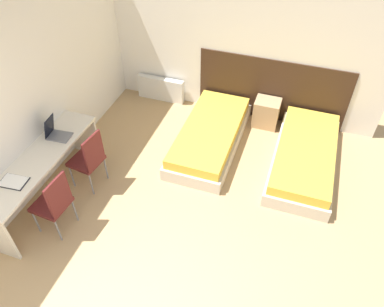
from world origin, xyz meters
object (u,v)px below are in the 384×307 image
at_px(bed_near_window, 210,136).
at_px(laptop, 56,133).
at_px(bed_near_door, 304,157).
at_px(chair_near_laptop, 89,158).
at_px(nightstand, 266,113).
at_px(chair_near_notebook, 54,202).

relative_size(bed_near_window, laptop, 6.17).
xyz_separation_m(bed_near_door, chair_near_laptop, (-2.84, -1.39, 0.34)).
bearing_deg(nightstand, bed_near_door, -48.02).
distance_m(nightstand, chair_near_laptop, 3.06).
xyz_separation_m(bed_near_window, laptop, (-1.82, -1.34, 0.63)).
distance_m(bed_near_door, chair_near_laptop, 3.18).
bearing_deg(bed_near_door, chair_near_notebook, -142.09).
height_order(nightstand, chair_near_laptop, chair_near_laptop).
bearing_deg(chair_near_notebook, nightstand, 59.71).
distance_m(chair_near_notebook, laptop, 1.04).
height_order(bed_near_door, chair_near_notebook, chair_near_notebook).
relative_size(bed_near_door, laptop, 6.17).
relative_size(nightstand, chair_near_notebook, 0.52).
xyz_separation_m(chair_near_laptop, chair_near_notebook, (0.00, -0.83, 0.00)).
distance_m(bed_near_window, bed_near_door, 1.50).
bearing_deg(nightstand, laptop, -139.71).
relative_size(chair_near_laptop, chair_near_notebook, 1.00).
bearing_deg(chair_near_laptop, chair_near_notebook, -82.84).
distance_m(bed_near_door, laptop, 3.64).
bearing_deg(laptop, bed_near_door, 16.51).
distance_m(nightstand, chair_near_notebook, 3.71).
height_order(bed_near_door, nightstand, nightstand).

